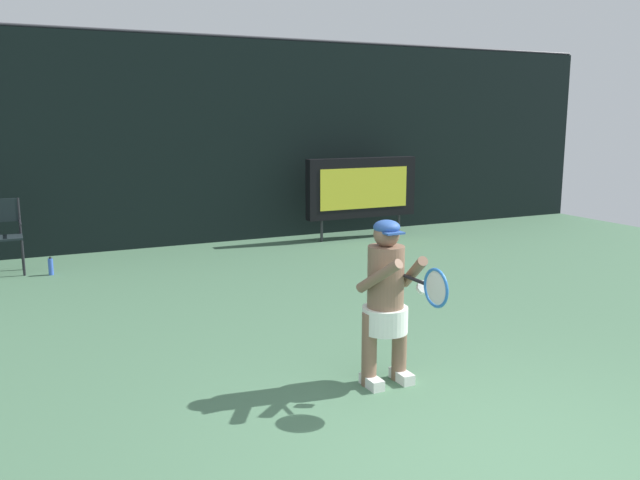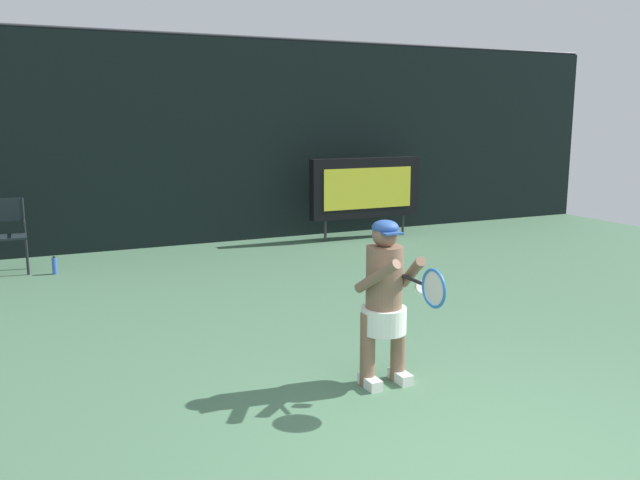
# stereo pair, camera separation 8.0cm
# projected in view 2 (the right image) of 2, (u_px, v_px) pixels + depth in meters

# --- Properties ---
(backdrop_screen) EXTENTS (18.00, 0.12, 3.66)m
(backdrop_screen) POSITION_uv_depth(u_px,v_px,m) (180.00, 142.00, 11.48)
(backdrop_screen) COLOR black
(backdrop_screen) RESTS_ON ground
(scoreboard) EXTENTS (2.20, 0.21, 1.50)m
(scoreboard) POSITION_uv_depth(u_px,v_px,m) (366.00, 188.00, 12.23)
(scoreboard) COLOR black
(scoreboard) RESTS_ON ground
(umpire_chair) EXTENTS (0.52, 0.44, 1.08)m
(umpire_chair) POSITION_uv_depth(u_px,v_px,m) (7.00, 231.00, 9.59)
(umpire_chair) COLOR black
(umpire_chair) RESTS_ON ground
(water_bottle) EXTENTS (0.07, 0.07, 0.27)m
(water_bottle) POSITION_uv_depth(u_px,v_px,m) (55.00, 266.00, 9.58)
(water_bottle) COLOR blue
(water_bottle) RESTS_ON ground
(tennis_player) EXTENTS (0.53, 0.60, 1.42)m
(tennis_player) POSITION_uv_depth(u_px,v_px,m) (385.00, 297.00, 5.56)
(tennis_player) COLOR white
(tennis_player) RESTS_ON ground
(tennis_racket) EXTENTS (0.03, 0.60, 0.31)m
(tennis_racket) POSITION_uv_depth(u_px,v_px,m) (432.00, 288.00, 5.10)
(tennis_racket) COLOR black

